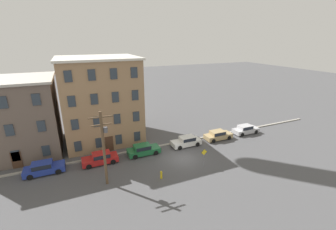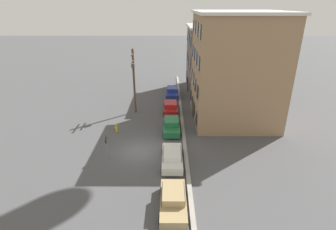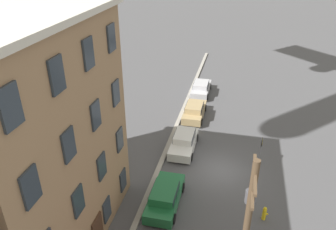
# 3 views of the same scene
# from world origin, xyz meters

# --- Properties ---
(ground_plane) EXTENTS (200.00, 200.00, 0.00)m
(ground_plane) POSITION_xyz_m (0.00, 0.00, 0.00)
(ground_plane) COLOR #4C4C4F
(kerb_strip) EXTENTS (56.00, 0.36, 0.16)m
(kerb_strip) POSITION_xyz_m (0.00, 4.50, 0.08)
(kerb_strip) COLOR #9E998E
(kerb_strip) RESTS_ON ground_plane
(apartment_corner) EXTENTS (10.33, 9.66, 10.30)m
(apartment_corner) POSITION_xyz_m (-19.60, 10.57, 5.17)
(apartment_corner) COLOR #66564C
(apartment_corner) RESTS_ON ground_plane
(apartment_midblock) EXTENTS (11.27, 9.90, 12.63)m
(apartment_midblock) POSITION_xyz_m (-8.54, 10.69, 6.33)
(apartment_midblock) COLOR #9E7A56
(apartment_midblock) RESTS_ON ground_plane
(car_blue) EXTENTS (4.40, 1.92, 1.43)m
(car_blue) POSITION_xyz_m (-16.55, 3.40, 0.75)
(car_blue) COLOR #233899
(car_blue) RESTS_ON ground_plane
(car_red) EXTENTS (4.40, 1.92, 1.43)m
(car_red) POSITION_xyz_m (-10.13, 3.10, 0.75)
(car_red) COLOR #B21E1E
(car_red) RESTS_ON ground_plane
(car_green) EXTENTS (4.40, 1.92, 1.43)m
(car_green) POSITION_xyz_m (-4.48, 3.17, 0.75)
(car_green) COLOR #1E6638
(car_green) RESTS_ON ground_plane
(car_white) EXTENTS (4.40, 1.92, 1.43)m
(car_white) POSITION_xyz_m (2.18, 3.18, 0.75)
(car_white) COLOR silver
(car_white) RESTS_ON ground_plane
(car_tan) EXTENTS (4.40, 1.92, 1.43)m
(car_tan) POSITION_xyz_m (7.75, 3.20, 0.75)
(car_tan) COLOR tan
(car_tan) RESTS_ON ground_plane
(caution_sign) EXTENTS (0.86, 0.08, 2.44)m
(caution_sign) POSITION_xyz_m (1.40, -2.79, 1.61)
(caution_sign) COLOR slate
(caution_sign) RESTS_ON ground_plane
(utility_pole) EXTENTS (2.40, 0.44, 8.31)m
(utility_pole) POSITION_xyz_m (-10.05, -1.58, 4.68)
(utility_pole) COLOR brown
(utility_pole) RESTS_ON ground_plane
(fire_hydrant) EXTENTS (0.24, 0.34, 0.96)m
(fire_hydrant) POSITION_xyz_m (-4.31, -3.04, 0.48)
(fire_hydrant) COLOR yellow
(fire_hydrant) RESTS_ON ground_plane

